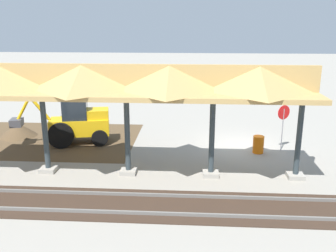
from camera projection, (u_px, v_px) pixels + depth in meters
ground_plane at (241, 146)px, 20.44m from camera, size 120.00×120.00×0.00m
dirt_work_zone at (49, 139)px, 21.63m from camera, size 10.08×7.00×0.01m
platform_canopy at (126, 82)px, 15.69m from camera, size 15.92×3.20×4.90m
rail_tracks at (266, 209)px, 13.63m from camera, size 60.00×2.58×0.15m
stop_sign at (283, 118)px, 19.43m from camera, size 0.68×0.39×2.43m
backhoe at (77, 121)px, 20.65m from camera, size 5.34×2.28×2.82m
dirt_mound at (19, 136)px, 22.25m from camera, size 4.37×4.37×1.62m
traffic_barrel at (258, 144)px, 19.35m from camera, size 0.56×0.56×0.90m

